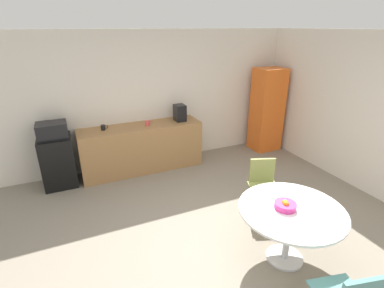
{
  "coord_description": "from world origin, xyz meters",
  "views": [
    {
      "loc": [
        -1.51,
        -2.47,
        2.65
      ],
      "look_at": [
        0.18,
        1.32,
        0.95
      ],
      "focal_mm": 27.13,
      "sensor_mm": 36.0,
      "label": 1
    }
  ],
  "objects_px": {
    "mini_fridge": "(58,161)",
    "fruit_bowl": "(285,205)",
    "microwave": "(52,130)",
    "locker_cabinet": "(267,110)",
    "mug_white": "(181,118)",
    "mug_green": "(147,123)",
    "coffee_maker": "(180,113)",
    "round_table": "(291,217)",
    "chair_olive": "(263,180)",
    "mug_red": "(103,128)"
  },
  "relations": [
    {
      "from": "mini_fridge",
      "to": "fruit_bowl",
      "type": "height_order",
      "value": "mini_fridge"
    },
    {
      "from": "microwave",
      "to": "locker_cabinet",
      "type": "bearing_deg",
      "value": -1.32
    },
    {
      "from": "mug_white",
      "to": "mug_green",
      "type": "distance_m",
      "value": 0.69
    },
    {
      "from": "mug_green",
      "to": "coffee_maker",
      "type": "relative_size",
      "value": 0.4
    },
    {
      "from": "mug_white",
      "to": "coffee_maker",
      "type": "xyz_separation_m",
      "value": [
        -0.02,
        0.01,
        0.11
      ]
    },
    {
      "from": "round_table",
      "to": "mug_white",
      "type": "distance_m",
      "value": 3.08
    },
    {
      "from": "microwave",
      "to": "mug_white",
      "type": "xyz_separation_m",
      "value": [
        2.32,
        -0.01,
        -0.08
      ]
    },
    {
      "from": "mini_fridge",
      "to": "round_table",
      "type": "bearing_deg",
      "value": -51.45
    },
    {
      "from": "mini_fridge",
      "to": "locker_cabinet",
      "type": "distance_m",
      "value": 4.36
    },
    {
      "from": "chair_olive",
      "to": "mug_green",
      "type": "height_order",
      "value": "mug_green"
    },
    {
      "from": "fruit_bowl",
      "to": "mug_green",
      "type": "height_order",
      "value": "mug_green"
    },
    {
      "from": "round_table",
      "to": "chair_olive",
      "type": "relative_size",
      "value": 1.45
    },
    {
      "from": "microwave",
      "to": "mug_red",
      "type": "xyz_separation_m",
      "value": [
        0.83,
        0.04,
        -0.08
      ]
    },
    {
      "from": "coffee_maker",
      "to": "round_table",
      "type": "bearing_deg",
      "value": -87.36
    },
    {
      "from": "round_table",
      "to": "coffee_maker",
      "type": "bearing_deg",
      "value": 92.64
    },
    {
      "from": "mug_white",
      "to": "mug_red",
      "type": "relative_size",
      "value": 1.0
    },
    {
      "from": "microwave",
      "to": "round_table",
      "type": "height_order",
      "value": "microwave"
    },
    {
      "from": "microwave",
      "to": "mug_green",
      "type": "distance_m",
      "value": 1.63
    },
    {
      "from": "coffee_maker",
      "to": "locker_cabinet",
      "type": "bearing_deg",
      "value": -2.81
    },
    {
      "from": "locker_cabinet",
      "to": "chair_olive",
      "type": "bearing_deg",
      "value": -127.83
    },
    {
      "from": "microwave",
      "to": "mug_green",
      "type": "relative_size",
      "value": 3.72
    },
    {
      "from": "microwave",
      "to": "mug_green",
      "type": "height_order",
      "value": "microwave"
    },
    {
      "from": "locker_cabinet",
      "to": "mug_green",
      "type": "height_order",
      "value": "locker_cabinet"
    },
    {
      "from": "locker_cabinet",
      "to": "mug_green",
      "type": "relative_size",
      "value": 14.12
    },
    {
      "from": "mug_green",
      "to": "mug_white",
      "type": "bearing_deg",
      "value": 1.95
    },
    {
      "from": "microwave",
      "to": "mug_red",
      "type": "relative_size",
      "value": 3.72
    },
    {
      "from": "coffee_maker",
      "to": "fruit_bowl",
      "type": "bearing_deg",
      "value": -88.58
    },
    {
      "from": "mug_white",
      "to": "microwave",
      "type": "bearing_deg",
      "value": 179.83
    },
    {
      "from": "round_table",
      "to": "chair_olive",
      "type": "height_order",
      "value": "chair_olive"
    },
    {
      "from": "coffee_maker",
      "to": "mug_red",
      "type": "bearing_deg",
      "value": 178.43
    },
    {
      "from": "locker_cabinet",
      "to": "mug_white",
      "type": "bearing_deg",
      "value": 177.36
    },
    {
      "from": "coffee_maker",
      "to": "mini_fridge",
      "type": "bearing_deg",
      "value": 180.0
    },
    {
      "from": "locker_cabinet",
      "to": "microwave",
      "type": "bearing_deg",
      "value": 178.68
    },
    {
      "from": "mini_fridge",
      "to": "coffee_maker",
      "type": "relative_size",
      "value": 2.81
    },
    {
      "from": "chair_olive",
      "to": "mug_red",
      "type": "height_order",
      "value": "mug_red"
    },
    {
      "from": "locker_cabinet",
      "to": "mug_white",
      "type": "xyz_separation_m",
      "value": [
        -2.02,
        0.09,
        0.04
      ]
    },
    {
      "from": "coffee_maker",
      "to": "mug_white",
      "type": "bearing_deg",
      "value": -18.42
    },
    {
      "from": "mini_fridge",
      "to": "microwave",
      "type": "xyz_separation_m",
      "value": [
        0.0,
        0.0,
        0.58
      ]
    },
    {
      "from": "microwave",
      "to": "chair_olive",
      "type": "xyz_separation_m",
      "value": [
        2.78,
        -2.1,
        -0.51
      ]
    },
    {
      "from": "chair_olive",
      "to": "coffee_maker",
      "type": "bearing_deg",
      "value": 103.0
    },
    {
      "from": "fruit_bowl",
      "to": "coffee_maker",
      "type": "xyz_separation_m",
      "value": [
        -0.08,
        3.02,
        0.29
      ]
    },
    {
      "from": "round_table",
      "to": "coffee_maker",
      "type": "distance_m",
      "value": 3.1
    },
    {
      "from": "microwave",
      "to": "locker_cabinet",
      "type": "height_order",
      "value": "locker_cabinet"
    },
    {
      "from": "chair_olive",
      "to": "mug_green",
      "type": "xyz_separation_m",
      "value": [
        -1.16,
        2.07,
        0.43
      ]
    },
    {
      "from": "chair_olive",
      "to": "fruit_bowl",
      "type": "height_order",
      "value": "fruit_bowl"
    },
    {
      "from": "microwave",
      "to": "mini_fridge",
      "type": "bearing_deg",
      "value": 0.0
    },
    {
      "from": "mug_white",
      "to": "mug_red",
      "type": "distance_m",
      "value": 1.49
    },
    {
      "from": "mug_red",
      "to": "coffee_maker",
      "type": "relative_size",
      "value": 0.4
    },
    {
      "from": "mini_fridge",
      "to": "mug_white",
      "type": "distance_m",
      "value": 2.37
    },
    {
      "from": "chair_olive",
      "to": "fruit_bowl",
      "type": "xyz_separation_m",
      "value": [
        -0.41,
        -0.92,
        0.24
      ]
    }
  ]
}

